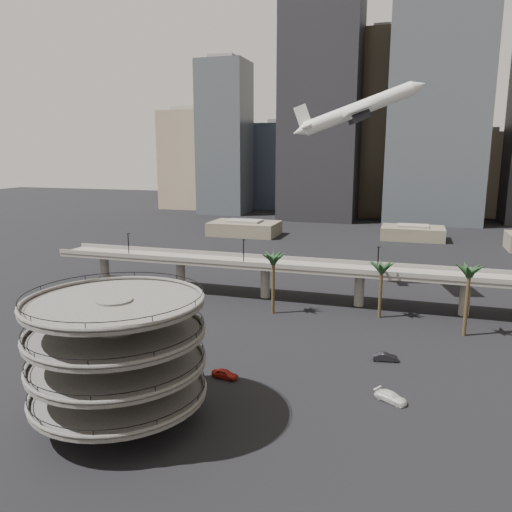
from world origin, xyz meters
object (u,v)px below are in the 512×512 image
(parking_ramp, at_px, (117,349))
(car_a, at_px, (225,374))
(overpass, at_px, (311,271))
(car_c, at_px, (391,397))
(car_b, at_px, (385,357))
(airborne_jet, at_px, (358,110))

(parking_ramp, relative_size, car_a, 5.36)
(overpass, distance_m, car_a, 44.31)
(parking_ramp, relative_size, overpass, 0.17)
(parking_ramp, relative_size, car_c, 4.75)
(parking_ramp, bearing_deg, car_c, 25.20)
(car_a, relative_size, car_b, 1.00)
(car_c, bearing_deg, car_a, 119.91)
(car_a, relative_size, car_c, 0.89)
(car_a, height_order, car_b, car_a)
(airborne_jet, distance_m, car_c, 73.57)
(parking_ramp, xyz_separation_m, airborne_jet, (20.40, 73.80, 33.94))
(car_c, bearing_deg, overpass, 54.37)
(overpass, bearing_deg, parking_ramp, -102.43)
(car_b, bearing_deg, airborne_jet, 3.42)
(parking_ramp, height_order, car_c, parking_ramp)
(car_b, relative_size, car_c, 0.89)
(car_a, xyz_separation_m, car_c, (24.58, 0.09, -0.03))
(airborne_jet, distance_m, car_b, 62.85)
(parking_ramp, xyz_separation_m, car_b, (31.45, 29.40, -9.15))
(overpass, height_order, car_a, overpass)
(car_a, distance_m, car_c, 24.58)
(overpass, distance_m, airborne_jet, 40.02)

